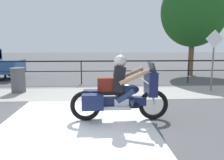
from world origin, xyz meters
TOP-DOWN VIEW (x-y plane):
  - ground_plane at (0.00, 0.00)m, footprint 120.00×120.00m
  - sidewalk_band at (0.00, 3.40)m, footprint 44.00×2.40m
  - crosswalk_band at (0.29, -0.20)m, footprint 3.43×6.00m
  - fence_railing at (0.00, 5.42)m, footprint 36.00×0.05m
  - motorcycle at (1.29, 0.29)m, footprint 2.34×0.76m
  - trash_bin at (-2.26, 3.69)m, footprint 0.55×0.55m
  - street_sign at (5.21, 3.45)m, footprint 0.69×0.06m
  - tree_behind_sign at (6.45, 8.33)m, footprint 3.81×3.81m

SIDE VIEW (x-z plane):
  - ground_plane at x=0.00m, z-range 0.00..0.00m
  - crosswalk_band at x=0.29m, z-range 0.00..0.01m
  - sidewalk_band at x=0.00m, z-range 0.00..0.01m
  - trash_bin at x=-2.26m, z-range 0.00..0.95m
  - motorcycle at x=1.29m, z-range -0.10..1.45m
  - fence_railing at x=0.00m, z-range 0.32..1.42m
  - street_sign at x=5.21m, z-range 0.30..2.67m
  - tree_behind_sign at x=6.45m, z-range 0.85..6.76m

